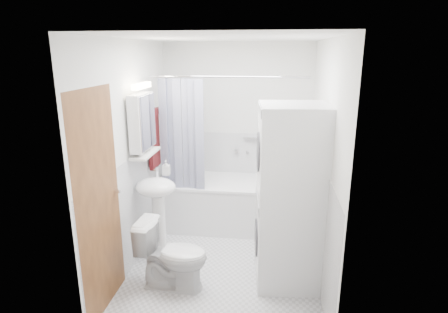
# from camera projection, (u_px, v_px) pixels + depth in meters

# --- Properties ---
(floor) EXTENTS (2.60, 2.60, 0.00)m
(floor) POSITION_uv_depth(u_px,v_px,m) (225.00, 261.00, 4.21)
(floor) COLOR silver
(floor) RESTS_ON ground
(room_walls) EXTENTS (2.60, 2.60, 2.60)m
(room_walls) POSITION_uv_depth(u_px,v_px,m) (225.00, 132.00, 3.81)
(room_walls) COLOR white
(room_walls) RESTS_ON ground
(wainscot) EXTENTS (1.98, 2.58, 2.58)m
(wainscot) POSITION_uv_depth(u_px,v_px,m) (228.00, 202.00, 4.33)
(wainscot) COLOR silver
(wainscot) RESTS_ON ground
(door) EXTENTS (0.05, 2.00, 2.00)m
(door) POSITION_uv_depth(u_px,v_px,m) (118.00, 191.00, 3.53)
(door) COLOR brown
(door) RESTS_ON ground
(bathtub) EXTENTS (1.66, 0.79, 0.63)m
(bathtub) POSITION_uv_depth(u_px,v_px,m) (230.00, 201.00, 5.00)
(bathtub) COLOR white
(bathtub) RESTS_ON ground
(tub_spout) EXTENTS (0.04, 0.12, 0.04)m
(tub_spout) POSITION_uv_depth(u_px,v_px,m) (248.00, 152.00, 5.13)
(tub_spout) COLOR silver
(tub_spout) RESTS_ON room_walls
(curtain_rod) EXTENTS (1.84, 0.02, 0.02)m
(curtain_rod) POSITION_uv_depth(u_px,v_px,m) (227.00, 77.00, 4.24)
(curtain_rod) COLOR silver
(curtain_rod) RESTS_ON room_walls
(shower_curtain) EXTENTS (0.55, 0.02, 1.45)m
(shower_curtain) POSITION_uv_depth(u_px,v_px,m) (182.00, 140.00, 4.51)
(shower_curtain) COLOR #151A4C
(shower_curtain) RESTS_ON curtain_rod
(sink) EXTENTS (0.44, 0.37, 1.04)m
(sink) POSITION_uv_depth(u_px,v_px,m) (157.00, 200.00, 4.11)
(sink) COLOR white
(sink) RESTS_ON ground
(medicine_cabinet) EXTENTS (0.13, 0.50, 0.71)m
(medicine_cabinet) POSITION_uv_depth(u_px,v_px,m) (142.00, 120.00, 4.00)
(medicine_cabinet) COLOR white
(medicine_cabinet) RESTS_ON room_walls
(shelf) EXTENTS (0.18, 0.54, 0.02)m
(shelf) POSITION_uv_depth(u_px,v_px,m) (146.00, 153.00, 4.09)
(shelf) COLOR silver
(shelf) RESTS_ON room_walls
(shower_caddy) EXTENTS (0.22, 0.06, 0.02)m
(shower_caddy) POSITION_uv_depth(u_px,v_px,m) (251.00, 138.00, 5.06)
(shower_caddy) COLOR silver
(shower_caddy) RESTS_ON room_walls
(towel) EXTENTS (0.07, 0.30, 0.74)m
(towel) POSITION_uv_depth(u_px,v_px,m) (154.00, 137.00, 4.52)
(towel) COLOR maroon
(towel) RESTS_ON room_walls
(washer_dryer) EXTENTS (0.70, 0.70, 1.81)m
(washer_dryer) POSITION_uv_depth(u_px,v_px,m) (290.00, 197.00, 3.65)
(washer_dryer) COLOR white
(washer_dryer) RESTS_ON ground
(toilet) EXTENTS (0.72, 0.43, 0.68)m
(toilet) POSITION_uv_depth(u_px,v_px,m) (173.00, 255.00, 3.68)
(toilet) COLOR white
(toilet) RESTS_ON ground
(soap_pump) EXTENTS (0.08, 0.17, 0.08)m
(soap_pump) POSITION_uv_depth(u_px,v_px,m) (166.00, 172.00, 4.28)
(soap_pump) COLOR gray
(soap_pump) RESTS_ON sink
(shelf_bottle) EXTENTS (0.07, 0.18, 0.07)m
(shelf_bottle) POSITION_uv_depth(u_px,v_px,m) (141.00, 153.00, 3.94)
(shelf_bottle) COLOR gray
(shelf_bottle) RESTS_ON shelf
(shelf_cup) EXTENTS (0.10, 0.09, 0.10)m
(shelf_cup) POSITION_uv_depth(u_px,v_px,m) (149.00, 145.00, 4.19)
(shelf_cup) COLOR gray
(shelf_cup) RESTS_ON shelf
(shampoo_a) EXTENTS (0.13, 0.17, 0.13)m
(shampoo_a) POSITION_uv_depth(u_px,v_px,m) (262.00, 133.00, 5.02)
(shampoo_a) COLOR gray
(shampoo_a) RESTS_ON shower_caddy
(shampoo_b) EXTENTS (0.08, 0.21, 0.08)m
(shampoo_b) POSITION_uv_depth(u_px,v_px,m) (271.00, 135.00, 5.01)
(shampoo_b) COLOR navy
(shampoo_b) RESTS_ON shower_caddy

